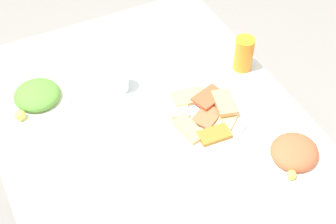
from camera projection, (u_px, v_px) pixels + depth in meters
The scene contains 9 objects.
dining_table at pixel (148, 137), 1.65m from camera, with size 1.12×0.92×0.77m.
pide_platter at pixel (201, 115), 1.59m from camera, with size 0.29×0.29×0.04m.
salad_plate_greens at pixel (37, 96), 1.63m from camera, with size 0.22×0.22×0.06m.
salad_plate_rice at pixel (294, 154), 1.47m from camera, with size 0.23×0.23×0.06m.
soda_can at pixel (243, 54), 1.71m from camera, with size 0.07×0.07×0.12m, color orange.
drinking_glass at pixel (118, 79), 1.65m from camera, with size 0.07×0.07×0.09m, color silver.
paper_napkin at pixel (97, 54), 1.80m from camera, with size 0.13×0.13×0.00m, color white.
fork at pixel (102, 52), 1.80m from camera, with size 0.19×0.01×0.01m, color silver.
spoon at pixel (92, 55), 1.79m from camera, with size 0.17×0.01×0.01m, color silver.
Camera 1 is at (-0.99, 0.41, 1.95)m, focal length 54.42 mm.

